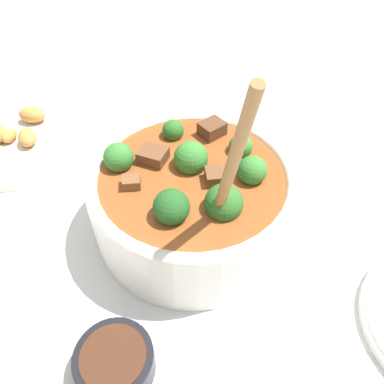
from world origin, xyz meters
The scene contains 4 objects.
ground_plane centered at (0.00, 0.00, 0.00)m, with size 4.00×4.00×0.00m, color silver.
stew_bowl centered at (0.00, 0.00, 0.06)m, with size 0.26×0.26×0.28m.
condiment_bowl centered at (0.07, -0.20, 0.02)m, with size 0.08×0.08×0.04m.
food_plate centered at (-0.34, -0.07, 0.01)m, with size 0.23×0.23×0.04m.
Camera 1 is at (0.22, -0.24, 0.41)m, focal length 35.00 mm.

